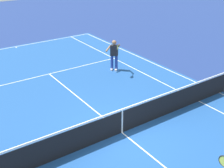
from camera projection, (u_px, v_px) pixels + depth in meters
The scene contains 5 objects.
ground_plane at pixel (122, 132), 10.45m from camera, with size 60.00×60.00×0.00m, color navy.
court_slab at pixel (122, 132), 10.45m from camera, with size 24.20×11.40×0.00m, color #1E4C93.
court_line_markings at pixel (122, 132), 10.45m from camera, with size 23.85×11.05×0.01m.
tennis_net at pixel (122, 121), 10.24m from camera, with size 0.10×11.70×1.08m.
tennis_player_near at pixel (114, 54), 15.28m from camera, with size 1.11×0.74×1.70m.
Camera 1 is at (-6.95, 5.22, 6.06)m, focal length 46.80 mm.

